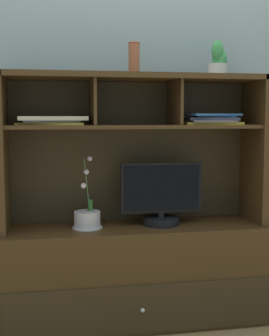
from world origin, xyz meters
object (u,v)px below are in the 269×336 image
Objects in this scene: tv_monitor at (161,197)px; magazine_stack_centre at (212,119)px; potted_orchid at (87,219)px; potted_succulent at (218,63)px; ceramic_vase at (134,58)px; media_console at (134,248)px; magazine_stack_left at (52,121)px.

tv_monitor is 0.53m from magazine_stack_centre.
potted_succulent is (0.77, 0.06, 0.87)m from potted_orchid.
ceramic_vase is at bearing 173.88° from magazine_stack_centre.
potted_succulent reaches higher than ceramic_vase.
media_console reaches higher than magazine_stack_left.
media_console is at bearing 0.09° from magazine_stack_left.
potted_orchid is 1.19× the size of magazine_stack_centre.
ceramic_vase is at bearing 9.60° from potted_orchid.
ceramic_vase is (0.00, 0.01, 1.07)m from media_console.
media_console reaches higher than magazine_stack_centre.
potted_orchid is 2.00× the size of potted_succulent.
magazine_stack_centre is at bearing -2.44° from magazine_stack_left.
ceramic_vase reaches higher than media_console.
media_console is 7.59× the size of potted_succulent.
ceramic_vase is at bearing 1.15° from magazine_stack_left.
magazine_stack_centre is 1.88× the size of ceramic_vase.
magazine_stack_centre is (0.89, -0.04, 0.01)m from magazine_stack_left.
potted_orchid is 2.24× the size of ceramic_vase.
media_console is 1.17m from potted_succulent.
magazine_stack_centre is 1.68× the size of potted_succulent.
ceramic_vase is at bearing -178.53° from potted_succulent.
potted_succulent is at bearing 47.33° from magazine_stack_centre.
magazine_stack_centre is (0.29, -0.01, 0.44)m from tv_monitor.
tv_monitor is 0.79m from ceramic_vase.
magazine_stack_left is at bearing 168.44° from potted_orchid.
potted_orchid is at bearing 179.91° from magazine_stack_centre.
potted_succulent reaches higher than potted_orchid.
tv_monitor is 2.61× the size of ceramic_vase.
potted_succulent reaches higher than magazine_stack_left.
media_console is 0.86m from magazine_stack_left.
magazine_stack_centre reaches higher than potted_orchid.
ceramic_vase is at bearing 165.10° from tv_monitor.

